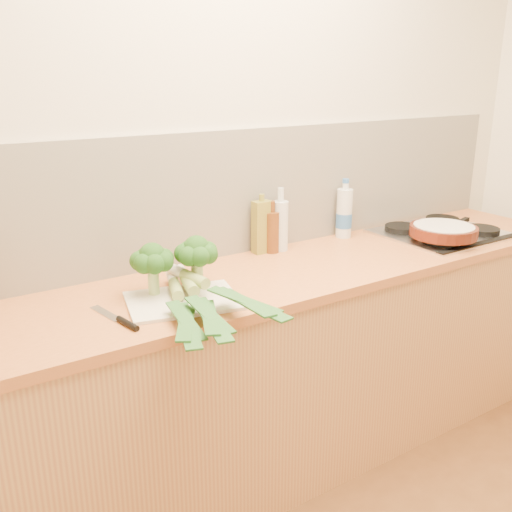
% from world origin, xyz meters
% --- Properties ---
extents(room_shell, '(3.50, 3.50, 3.50)m').
position_xyz_m(room_shell, '(0.00, 1.49, 1.17)').
color(room_shell, beige).
rests_on(room_shell, ground).
extents(counter, '(3.20, 0.62, 0.90)m').
position_xyz_m(counter, '(0.00, 1.20, 0.45)').
color(counter, tan).
rests_on(counter, ground).
extents(gas_hob, '(0.58, 0.50, 0.04)m').
position_xyz_m(gas_hob, '(1.02, 1.20, 0.91)').
color(gas_hob, silver).
rests_on(gas_hob, counter).
extents(chopping_board, '(0.44, 0.36, 0.01)m').
position_xyz_m(chopping_board, '(-0.44, 1.11, 0.91)').
color(chopping_board, beige).
rests_on(chopping_board, counter).
extents(broccoli_left, '(0.16, 0.16, 0.19)m').
position_xyz_m(broccoli_left, '(-0.50, 1.21, 1.04)').
color(broccoli_left, '#9FBD6E').
rests_on(broccoli_left, chopping_board).
extents(broccoli_right, '(0.16, 0.16, 0.20)m').
position_xyz_m(broccoli_right, '(-0.34, 1.18, 1.05)').
color(broccoli_right, '#9FBD6E').
rests_on(broccoli_right, chopping_board).
extents(leek_front, '(0.27, 0.63, 0.04)m').
position_xyz_m(leek_front, '(-0.47, 1.08, 0.93)').
color(leek_front, white).
rests_on(leek_front, chopping_board).
extents(leek_mid, '(0.22, 0.65, 0.04)m').
position_xyz_m(leek_mid, '(-0.42, 1.05, 0.95)').
color(leek_mid, white).
rests_on(leek_mid, chopping_board).
extents(leek_back, '(0.15, 0.64, 0.04)m').
position_xyz_m(leek_back, '(-0.37, 1.04, 0.97)').
color(leek_back, white).
rests_on(leek_back, chopping_board).
extents(chefs_knife, '(0.08, 0.27, 0.02)m').
position_xyz_m(chefs_knife, '(-0.68, 1.06, 0.91)').
color(chefs_knife, silver).
rests_on(chefs_knife, counter).
extents(skillet, '(0.44, 0.31, 0.05)m').
position_xyz_m(skillet, '(0.89, 1.09, 0.97)').
color(skillet, '#4B190C').
rests_on(skillet, gas_hob).
extents(oil_tin, '(0.08, 0.05, 0.26)m').
position_xyz_m(oil_tin, '(0.11, 1.44, 1.02)').
color(oil_tin, olive).
rests_on(oil_tin, counter).
extents(glass_bottle, '(0.07, 0.07, 0.28)m').
position_xyz_m(glass_bottle, '(0.20, 1.42, 1.02)').
color(glass_bottle, silver).
rests_on(glass_bottle, counter).
extents(amber_bottle, '(0.06, 0.06, 0.23)m').
position_xyz_m(amber_bottle, '(0.15, 1.42, 1.00)').
color(amber_bottle, '#5F3412').
rests_on(amber_bottle, counter).
extents(water_bottle, '(0.08, 0.08, 0.26)m').
position_xyz_m(water_bottle, '(0.58, 1.43, 1.01)').
color(water_bottle, silver).
rests_on(water_bottle, counter).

